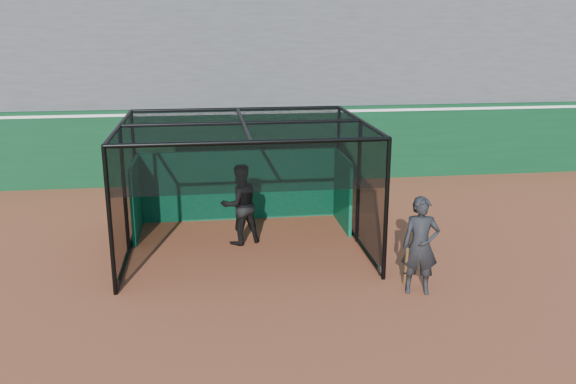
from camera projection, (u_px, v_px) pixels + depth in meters
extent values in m
plane|color=brown|center=(257.00, 285.00, 12.48)|extent=(120.00, 120.00, 0.00)
cube|color=#0A371B|center=(235.00, 145.00, 20.25)|extent=(50.00, 0.45, 2.50)
cube|color=white|center=(234.00, 112.00, 19.95)|extent=(50.00, 0.50, 0.08)
cube|color=#4C4C4F|center=(228.00, 58.00, 23.23)|extent=(50.00, 7.85, 7.75)
cube|color=#074E31|center=(239.00, 185.00, 16.45)|extent=(5.35, 0.10, 1.90)
cylinder|color=black|center=(117.00, 285.00, 12.24)|extent=(0.08, 0.22, 0.22)
cylinder|color=black|center=(381.00, 270.00, 12.95)|extent=(0.08, 0.22, 0.22)
cylinder|color=black|center=(138.00, 220.00, 16.25)|extent=(0.08, 0.22, 0.22)
cylinder|color=black|center=(338.00, 211.00, 16.96)|extent=(0.08, 0.22, 0.22)
imported|color=black|center=(240.00, 204.00, 14.61)|extent=(1.16, 1.04, 1.97)
imported|color=black|center=(420.00, 246.00, 11.91)|extent=(0.81, 0.62, 1.97)
cylinder|color=#593819|center=(406.00, 266.00, 12.04)|extent=(0.14, 0.33, 0.86)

